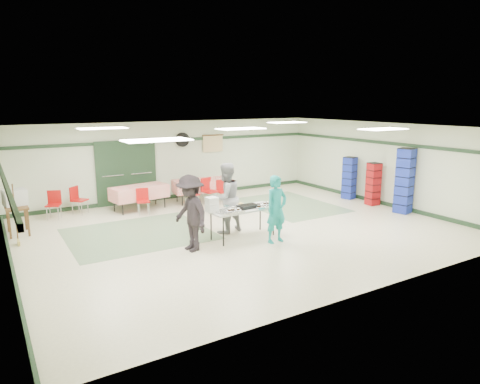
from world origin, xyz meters
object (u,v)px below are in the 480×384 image
volunteer_grey (226,198)px  chair_loose_a (77,197)px  office_printer (15,197)px  volunteer_dark (191,213)px  chair_loose_b (54,202)px  dining_table_b (139,192)px  chair_a (208,188)px  dining_table_a (202,185)px  volunteer_teal (276,209)px  chair_d (143,198)px  printer_table (17,211)px  chair_b (191,191)px  chair_c (222,189)px  crate_stack_red (373,184)px  broom (15,213)px  crate_stack_blue_a (349,178)px  crate_stack_blue_b (405,181)px  serving_table (243,210)px

volunteer_grey → chair_loose_a: bearing=-63.0°
office_printer → volunteer_dark: bearing=-58.5°
chair_loose_a → chair_loose_b: (-0.68, -0.19, -0.01)m
dining_table_b → chair_a: chair_a is taller
dining_table_a → office_printer: bearing=-165.4°
volunteer_dark → chair_a: (2.34, 3.73, -0.33)m
volunteer_teal → chair_d: bearing=109.1°
printer_table → chair_b: bearing=2.9°
printer_table → chair_d: bearing=4.3°
chair_c → crate_stack_red: 4.99m
dining_table_b → crate_stack_red: size_ratio=1.32×
volunteer_teal → broom: (-5.41, 3.05, -0.06)m
office_printer → broom: (-0.08, -1.04, -0.18)m
chair_b → chair_loose_b: (-3.99, 0.84, -0.04)m
volunteer_grey → crate_stack_blue_a: 5.75m
chair_c → chair_d: same height
chair_c → broom: bearing=-164.0°
crate_stack_blue_b → volunteer_grey: bearing=169.0°
chair_c → crate_stack_red: (4.13, -2.80, 0.22)m
chair_d → crate_stack_blue_b: 7.97m
broom → office_printer: bearing=74.8°
volunteer_dark → dining_table_a: (2.40, 4.30, -0.31)m
volunteer_grey → dining_table_a: 3.65m
chair_loose_b → crate_stack_red: crate_stack_red is taller
volunteer_teal → crate_stack_blue_b: (4.97, 0.24, 0.18)m
dining_table_b → chair_b: chair_b is taller
crate_stack_red → chair_d: bearing=157.9°
chair_d → crate_stack_red: 7.43m
chair_d → broom: bearing=-149.1°
volunteer_teal → office_printer: (-5.33, 4.09, 0.13)m
chair_b → chair_d: 1.61m
crate_stack_blue_a → volunteer_dark: bearing=-164.0°
dining_table_b → broom: (-3.59, -1.77, 0.20)m
chair_a → broom: size_ratio=0.61×
chair_b → crate_stack_red: 5.97m
dining_table_a → crate_stack_red: size_ratio=1.45×
chair_b → printer_table: bearing=-171.1°
dining_table_b → volunteer_dark: bearing=-102.3°
dining_table_a → crate_stack_red: (4.59, -3.37, 0.13)m
volunteer_teal → chair_loose_a: (-3.62, 5.27, -0.31)m
chair_b → broom: broom is taller
chair_c → broom: (-6.25, -1.19, 0.28)m
volunteer_dark → office_printer: (-3.31, 3.57, 0.07)m
chair_d → crate_stack_blue_b: size_ratio=0.40×
volunteer_teal → chair_a: 4.27m
chair_b → printer_table: (-5.03, -0.30, 0.09)m
crate_stack_blue_a → broom: size_ratio=1.00×
printer_table → serving_table: bearing=-34.5°
printer_table → crate_stack_blue_b: bearing=-20.4°
chair_a → chair_b: 0.61m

